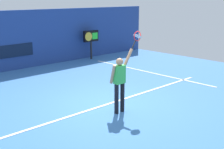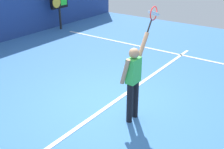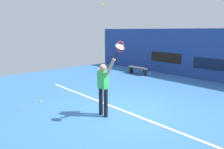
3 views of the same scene
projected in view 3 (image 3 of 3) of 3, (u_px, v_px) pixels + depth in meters
name	position (u px, v px, depth m)	size (l,w,h in m)	color
ground_plane	(124.00, 112.00, 7.37)	(18.00, 18.00, 0.00)	#3870B2
back_wall	(215.00, 55.00, 11.48)	(18.00, 0.20, 2.81)	navy
sponsor_banner_center	(213.00, 64.00, 11.50)	(2.20, 0.03, 0.60)	#0C1933
sponsor_banner_portside	(165.00, 57.00, 13.68)	(2.20, 0.03, 0.60)	black
court_baseline	(124.00, 111.00, 7.38)	(10.00, 0.10, 0.01)	white
tennis_player	(103.00, 85.00, 6.83)	(0.80, 0.31, 1.92)	black
tennis_racket	(120.00, 48.00, 6.04)	(0.48, 0.27, 0.60)	black
tennis_ball	(102.00, 5.00, 6.46)	(0.07, 0.07, 0.07)	#CCE033
court_bench	(138.00, 69.00, 13.58)	(1.40, 0.36, 0.45)	#4C4C51
water_bottle	(150.00, 75.00, 12.90)	(0.07, 0.07, 0.24)	#338CD8
spare_ball	(40.00, 101.00, 8.34)	(0.07, 0.07, 0.07)	#CCE033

